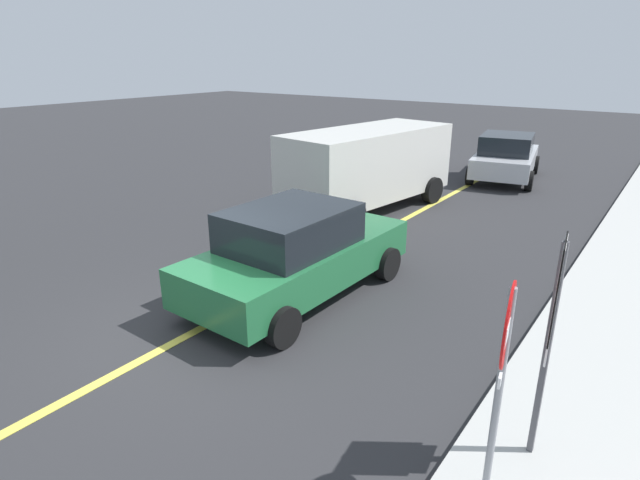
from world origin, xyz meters
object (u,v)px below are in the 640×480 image
(speed_limit_sign, at_px, (553,314))
(white_van, at_px, (368,164))
(stop_sign, at_px, (503,362))
(car_green_near_curb, at_px, (297,252))
(car_silver_approaching, at_px, (506,157))

(speed_limit_sign, xyz_separation_m, white_van, (7.25, 6.34, -0.50))
(stop_sign, xyz_separation_m, speed_limit_sign, (0.82, -0.20, 0.17))
(car_green_near_curb, xyz_separation_m, car_silver_approaching, (11.33, -0.17, -0.04))
(white_van, bearing_deg, car_silver_approaching, -19.08)
(speed_limit_sign, bearing_deg, stop_sign, 166.20)
(car_green_near_curb, bearing_deg, car_silver_approaching, -0.84)
(car_green_near_curb, bearing_deg, stop_sign, -120.65)
(stop_sign, height_order, car_silver_approaching, stop_sign)
(speed_limit_sign, relative_size, white_van, 0.46)
(speed_limit_sign, relative_size, car_silver_approaching, 0.58)
(speed_limit_sign, height_order, white_van, speed_limit_sign)
(stop_sign, bearing_deg, car_silver_approaching, 16.56)
(speed_limit_sign, relative_size, car_green_near_curb, 0.56)
(white_van, height_order, car_green_near_curb, white_van)
(white_van, distance_m, car_green_near_curb, 5.84)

